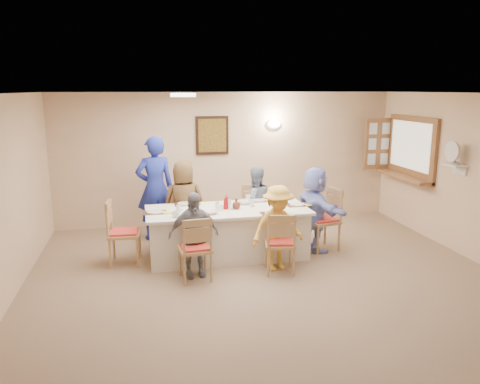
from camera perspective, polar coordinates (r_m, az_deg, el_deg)
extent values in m
plane|color=#867055|center=(6.06, 4.70, -12.49)|extent=(7.00, 7.00, 0.00)
plane|color=#CEB48E|center=(9.00, -1.52, 4.12)|extent=(6.50, 0.00, 6.50)
plane|color=white|center=(5.50, 5.17, 11.85)|extent=(7.00, 7.00, 0.00)
cube|color=black|center=(8.87, -3.42, 6.91)|extent=(0.62, 0.04, 0.72)
cube|color=black|center=(8.84, -3.40, 6.89)|extent=(0.52, 0.02, 0.62)
ellipsoid|color=white|center=(9.08, 4.18, 8.29)|extent=(0.26, 0.09, 0.18)
cylinder|color=white|center=(6.79, -6.94, 11.66)|extent=(0.36, 0.36, 0.05)
cube|color=#956236|center=(9.11, 20.18, 5.05)|extent=(0.06, 1.50, 1.15)
cube|color=#956236|center=(9.12, 19.29, 1.79)|extent=(0.30, 1.50, 0.05)
cube|color=#956236|center=(9.63, 16.48, 5.67)|extent=(0.55, 0.04, 1.00)
cube|color=white|center=(7.97, 24.72, 2.99)|extent=(0.22, 0.36, 0.03)
cube|color=white|center=(7.26, -1.52, -4.97)|extent=(2.47, 1.05, 0.76)
imported|color=brown|center=(7.75, -6.82, -1.37)|extent=(0.74, 0.52, 1.43)
imported|color=gray|center=(7.95, 1.84, -1.46)|extent=(0.74, 0.63, 1.28)
imported|color=gray|center=(6.47, -5.68, -5.20)|extent=(0.77, 0.46, 1.20)
imported|color=#FDC249|center=(6.69, 4.60, -4.39)|extent=(0.98, 0.77, 1.24)
imported|color=#9AA9FC|center=(7.55, 9.13, -2.06)|extent=(1.40, 0.83, 1.36)
imported|color=#2334AB|center=(8.14, -10.31, 0.49)|extent=(0.79, 0.64, 1.79)
cube|color=#472B19|center=(6.67, -5.96, -3.18)|extent=(0.34, 0.25, 0.01)
cylinder|color=white|center=(6.67, -5.96, -3.09)|extent=(0.24, 0.24, 0.02)
cube|color=#E7F233|center=(6.64, -4.37, -3.15)|extent=(0.14, 0.14, 0.01)
cube|color=#472B19|center=(6.89, 4.01, -2.63)|extent=(0.35, 0.26, 0.01)
cylinder|color=white|center=(6.89, 4.02, -2.55)|extent=(0.23, 0.23, 0.01)
cube|color=#E7F233|center=(6.90, 5.57, -2.59)|extent=(0.14, 0.14, 0.01)
cube|color=#472B19|center=(7.48, -6.64, -1.48)|extent=(0.35, 0.26, 0.01)
cylinder|color=white|center=(7.48, -6.65, -1.40)|extent=(0.26, 0.26, 0.02)
cube|color=#E7F233|center=(7.45, -5.23, -1.45)|extent=(0.13, 0.13, 0.01)
cube|color=#472B19|center=(7.68, 2.30, -1.04)|extent=(0.35, 0.26, 0.01)
cylinder|color=white|center=(7.68, 2.30, -0.97)|extent=(0.24, 0.24, 0.01)
cube|color=#E7F233|center=(7.68, 3.70, -1.01)|extent=(0.13, 0.13, 0.01)
cube|color=#472B19|center=(7.05, -10.37, -2.47)|extent=(0.36, 0.26, 0.01)
cylinder|color=white|center=(7.05, -10.38, -2.39)|extent=(0.24, 0.24, 0.02)
cube|color=#E7F233|center=(7.01, -8.89, -2.45)|extent=(0.14, 0.14, 0.01)
cube|color=#472B19|center=(7.43, 6.99, -1.58)|extent=(0.34, 0.25, 0.01)
cylinder|color=white|center=(7.43, 6.99, -1.50)|extent=(0.23, 0.23, 0.01)
cube|color=#E7F233|center=(7.45, 8.42, -1.54)|extent=(0.13, 0.13, 0.01)
imported|color=white|center=(6.74, -7.86, -2.72)|extent=(0.12, 0.12, 0.08)
imported|color=white|center=(7.71, 1.00, -0.67)|extent=(0.13, 0.13, 0.09)
imported|color=white|center=(6.88, -3.51, -2.48)|extent=(0.29, 0.29, 0.05)
imported|color=white|center=(7.45, 0.59, -1.23)|extent=(0.27, 0.27, 0.06)
imported|color=#A70E10|center=(7.12, -1.72, -1.23)|extent=(0.13, 0.13, 0.22)
imported|color=#552516|center=(7.19, -1.51, -1.23)|extent=(0.12, 0.12, 0.18)
imported|color=#552516|center=(7.14, -0.45, -1.43)|extent=(0.15, 0.15, 0.16)
cylinder|color=silver|center=(7.17, -2.79, -1.59)|extent=(0.07, 0.07, 0.10)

